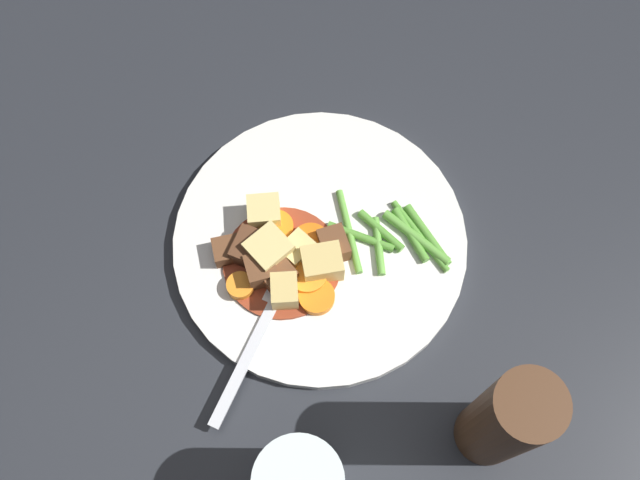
{
  "coord_description": "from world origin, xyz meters",
  "views": [
    {
      "loc": [
        0.14,
        0.21,
        0.65
      ],
      "look_at": [
        0.0,
        0.0,
        0.01
      ],
      "focal_mm": 42.28,
      "sensor_mm": 36.0,
      "label": 1
    }
  ],
  "objects": [
    {
      "name": "carrot_slice_4",
      "position": [
        0.03,
        -0.03,
        0.02
      ],
      "size": [
        0.03,
        0.03,
        0.01
      ],
      "primitive_type": "cylinder",
      "rotation": [
        0.0,
        0.0,
        4.88
      ],
      "color": "orange",
      "rests_on": "dinner_plate"
    },
    {
      "name": "potato_chunk_4",
      "position": [
        0.02,
        0.0,
        0.02
      ],
      "size": [
        0.03,
        0.03,
        0.02
      ],
      "primitive_type": "cube",
      "rotation": [
        0.0,
        0.0,
        4.95
      ],
      "color": "#E5CC7A",
      "rests_on": "dinner_plate"
    },
    {
      "name": "green_bean_1",
      "position": [
        -0.07,
        0.04,
        0.02
      ],
      "size": [
        0.01,
        0.06,
        0.01
      ],
      "primitive_type": "cylinder",
      "rotation": [
        0.0,
        1.57,
        1.48
      ],
      "color": "#599E38",
      "rests_on": "dinner_plate"
    },
    {
      "name": "ground_plane",
      "position": [
        0.0,
        0.0,
        0.0
      ],
      "size": [
        3.0,
        3.0,
        0.0
      ],
      "primitive_type": "plane",
      "color": "#26282D"
    },
    {
      "name": "green_bean_4",
      "position": [
        -0.03,
        0.02,
        0.02
      ],
      "size": [
        0.04,
        0.06,
        0.01
      ],
      "primitive_type": "cylinder",
      "rotation": [
        0.0,
        1.57,
        2.18
      ],
      "color": "#599E38",
      "rests_on": "dinner_plate"
    },
    {
      "name": "carrot_slice_1",
      "position": [
        0.04,
        -0.03,
        0.02
      ],
      "size": [
        0.04,
        0.04,
        0.01
      ],
      "primitive_type": "cylinder",
      "rotation": [
        0.0,
        0.0,
        6.07
      ],
      "color": "orange",
      "rests_on": "dinner_plate"
    },
    {
      "name": "potato_chunk_2",
      "position": [
        0.05,
        0.03,
        0.03
      ],
      "size": [
        0.03,
        0.04,
        0.03
      ],
      "primitive_type": "cube",
      "rotation": [
        0.0,
        0.0,
        2.62
      ],
      "color": "#DBBC6B",
      "rests_on": "dinner_plate"
    },
    {
      "name": "potato_chunk_1",
      "position": [
        0.01,
        0.02,
        0.03
      ],
      "size": [
        0.04,
        0.04,
        0.03
      ],
      "primitive_type": "cube",
      "rotation": [
        0.0,
        0.0,
        4.31
      ],
      "color": "#DBBC6B",
      "rests_on": "dinner_plate"
    },
    {
      "name": "fork",
      "position": [
        0.09,
        0.04,
        0.01
      ],
      "size": [
        0.16,
        0.11,
        0.0
      ],
      "color": "silver",
      "rests_on": "dinner_plate"
    },
    {
      "name": "meat_chunk_2",
      "position": [
        -0.01,
        0.01,
        0.02
      ],
      "size": [
        0.03,
        0.03,
        0.02
      ],
      "primitive_type": "cube",
      "rotation": [
        0.0,
        0.0,
        1.3
      ],
      "color": "brown",
      "rests_on": "dinner_plate"
    },
    {
      "name": "carrot_slice_2",
      "position": [
        0.01,
        0.0,
        0.02
      ],
      "size": [
        0.04,
        0.04,
        0.01
      ],
      "primitive_type": "cylinder",
      "rotation": [
        0.0,
        0.0,
        1.33
      ],
      "color": "orange",
      "rests_on": "dinner_plate"
    },
    {
      "name": "dinner_plate",
      "position": [
        0.0,
        0.0,
        0.01
      ],
      "size": [
        0.27,
        0.27,
        0.01
      ],
      "primitive_type": "cylinder",
      "color": "white",
      "rests_on": "ground_plane"
    },
    {
      "name": "green_bean_2",
      "position": [
        -0.04,
        0.03,
        0.02
      ],
      "size": [
        0.03,
        0.05,
        0.01
      ],
      "primitive_type": "cylinder",
      "rotation": [
        0.0,
        1.57,
        1.07
      ],
      "color": "#66AD42",
      "rests_on": "dinner_plate"
    },
    {
      "name": "meat_chunk_1",
      "position": [
        0.05,
        0.01,
        0.02
      ],
      "size": [
        0.03,
        0.02,
        0.02
      ],
      "primitive_type": "cube",
      "rotation": [
        0.0,
        0.0,
        3.25
      ],
      "color": "brown",
      "rests_on": "dinner_plate"
    },
    {
      "name": "green_bean_6",
      "position": [
        -0.05,
        0.02,
        0.02
      ],
      "size": [
        0.02,
        0.05,
        0.01
      ],
      "primitive_type": "cylinder",
      "rotation": [
        0.0,
        1.57,
        1.79
      ],
      "color": "#599E38",
      "rests_on": "dinner_plate"
    },
    {
      "name": "carrot_slice_5",
      "position": [
        0.08,
        -0.0,
        0.02
      ],
      "size": [
        0.03,
        0.03,
        0.01
      ],
      "primitive_type": "cylinder",
      "rotation": [
        0.0,
        0.0,
        4.78
      ],
      "color": "orange",
      "rests_on": "dinner_plate"
    },
    {
      "name": "potato_chunk_3",
      "position": [
        0.05,
        -0.01,
        0.03
      ],
      "size": [
        0.04,
        0.04,
        0.03
      ],
      "primitive_type": "cube",
      "rotation": [
        0.0,
        0.0,
        4.86
      ],
      "color": "#E5CC7A",
      "rests_on": "dinner_plate"
    },
    {
      "name": "carrot_slice_0",
      "position": [
        0.03,
        0.02,
        0.02
      ],
      "size": [
        0.04,
        0.04,
        0.01
      ],
      "primitive_type": "cylinder",
      "rotation": [
        0.0,
        0.0,
        0.09
      ],
      "color": "orange",
      "rests_on": "dinner_plate"
    },
    {
      "name": "green_bean_5",
      "position": [
        -0.07,
        0.05,
        0.02
      ],
      "size": [
        0.03,
        0.07,
        0.01
      ],
      "primitive_type": "cylinder",
      "rotation": [
        0.0,
        1.57,
        1.85
      ],
      "color": "#66AD42",
      "rests_on": "dinner_plate"
    },
    {
      "name": "meat_chunk_0",
      "position": [
        0.06,
        -0.02,
        0.02
      ],
      "size": [
        0.04,
        0.04,
        0.02
      ],
      "primitive_type": "cube",
      "rotation": [
        0.0,
        0.0,
        2.18
      ],
      "color": "#56331E",
      "rests_on": "dinner_plate"
    },
    {
      "name": "green_bean_7",
      "position": [
        -0.08,
        0.05,
        0.02
      ],
      "size": [
        0.01,
        0.08,
        0.01
      ],
      "primitive_type": "cylinder",
      "rotation": [
        0.0,
        1.57,
        1.59
      ],
      "color": "#599E38",
      "rests_on": "dinner_plate"
    },
    {
      "name": "green_bean_0",
      "position": [
        -0.03,
        0.01,
        0.02
      ],
      "size": [
        0.04,
        0.08,
        0.01
      ],
      "primitive_type": "cylinder",
      "rotation": [
        0.0,
        1.57,
        1.2
      ],
      "color": "#66AD42",
      "rests_on": "dinner_plate"
    },
    {
      "name": "meat_chunk_4",
      "position": [
        0.07,
        -0.03,
        0.02
      ],
      "size": [
        0.03,
        0.03,
        0.02
      ],
      "primitive_type": "cube",
      "rotation": [
        0.0,
        0.0,
        4.36
      ],
      "color": "brown",
      "rests_on": "dinner_plate"
    },
    {
      "name": "carrot_slice_3",
      "position": [
        0.03,
        0.04,
        0.02
      ],
      "size": [
        0.04,
        0.04,
        0.01
      ],
      "primitive_type": "cylinder",
      "rotation": [
        0.0,
        0.0,
        0.28
      ],
      "color": "orange",
      "rests_on": "dinner_plate"
    },
    {
      "name": "meat_chunk_3",
      "position": [
        0.06,
        -0.0,
        0.03
      ],
      "size": [
        0.03,
        0.03,
        0.03
      ],
      "primitive_type": "cube",
      "rotation": [
        0.0,
        0.0,
        2.85
      ],
      "color": "brown",
      "rests_on": "dinner_plate"
    },
    {
      "name": "pepper_mill",
      "position": [
        -0.02,
        0.22,
        0.08
      ],
      "size": [
        0.05,
        0.05,
        0.15
      ],
      "primitive_type": "cylinder",
      "color": "#4C2D19",
      "rests_on": "ground_plane"
    },
    {
      "name": "green_bean_3",
      "position": [
        -0.08,
        0.05,
        0.02
      ],
      "size": [
        0.01,
        0.07,
        0.01
      ],
      "primitive_type": "cylinder",
      "rotation": [
        0.0,
        1.57,
        1.54
      ],
      "color": "#599E38",
      "rests_on": "dinner_plate"
    },
    {
      "name": "stew_sauce",
      "position": [
        0.04,
        0.0,
        0.01
      ],
      "size": [
        0.11,
        0.11,
        0.0
      ],
      "primitive_type": "cylinder",
      "color": "#93381E",
      "rests_on": "dinner_plate"
    },
    {
      "name": "potato_chunk_0",
      "position": [
        0.03,
        -0.04,
        0.03
      ],
      "size": [
        0.04,
        0.04,
        0.03
      ],
      "primitive_type": "cube",
      "rotation": [
        0.0,
        0.0,
        5.79
      ],
      "color": "#E5CC7A",
      "rests_on": "dinner_plate"
    }
  ]
}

